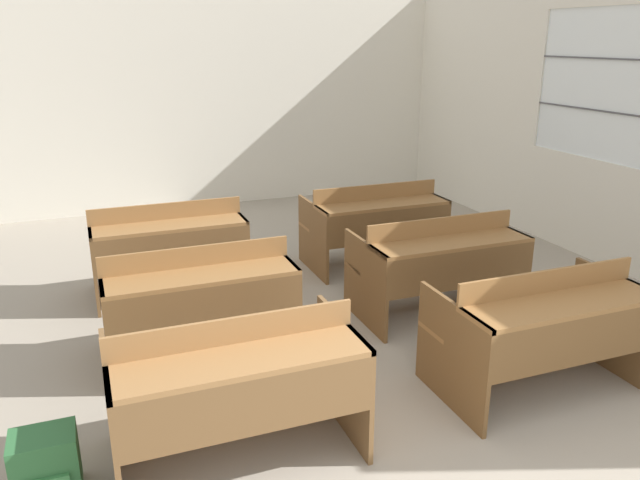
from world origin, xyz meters
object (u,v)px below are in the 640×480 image
Objects in this scene: bench_front_left at (236,382)px; bench_third_left at (169,244)px; schoolbag at (46,466)px; bench_front_right at (543,325)px; bench_second_left at (199,297)px; bench_second_right at (439,262)px; bench_third_right at (375,221)px.

bench_front_left is 1.00× the size of bench_third_left.
bench_front_right is at bearing -1.11° from schoolbag.
bench_second_left reaches higher than schoolbag.
bench_third_right is at bearing 88.92° from bench_second_right.
bench_third_right is at bearing 89.38° from bench_front_right.
schoolbag is (-2.92, -1.18, -0.28)m from bench_second_right.
schoolbag is at bearing -111.53° from bench_third_left.
bench_third_left is (-0.03, 1.25, 0.00)m from bench_second_left.
bench_front_left is 3.74× the size of schoolbag.
bench_second_right is at bearing 89.83° from bench_front_right.
bench_third_right reaches higher than schoolbag.
bench_third_right is at bearing 39.30° from schoolbag.
bench_third_left is (-1.96, 1.23, 0.00)m from bench_second_right.
bench_second_left is 1.00× the size of bench_third_right.
bench_second_right is 3.16m from schoolbag.
bench_front_left and bench_second_left have the same top height.
bench_front_right is 2.28m from bench_second_left.
bench_second_right is at bearing 31.70° from bench_front_left.
bench_front_right is 3.74× the size of schoolbag.
bench_front_left is 1.00× the size of bench_second_left.
bench_second_left is 1.93m from bench_second_right.
bench_front_left is at bearing -148.30° from bench_second_right.
bench_front_right is (1.96, -0.03, 0.00)m from bench_front_left.
bench_front_left is at bearing 179.23° from bench_front_right.
bench_second_right is 1.22m from bench_third_right.
bench_third_right is (1.96, 1.24, 0.00)m from bench_second_left.
bench_second_left is at bearing 88.55° from bench_front_left.
bench_front_left is 3.14m from bench_third_right.
bench_third_right is 3.81m from schoolbag.
bench_third_left reaches higher than schoolbag.
bench_second_left is (-1.93, 1.23, 0.00)m from bench_front_right.
bench_second_right is (0.00, 1.24, 0.00)m from bench_front_right.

